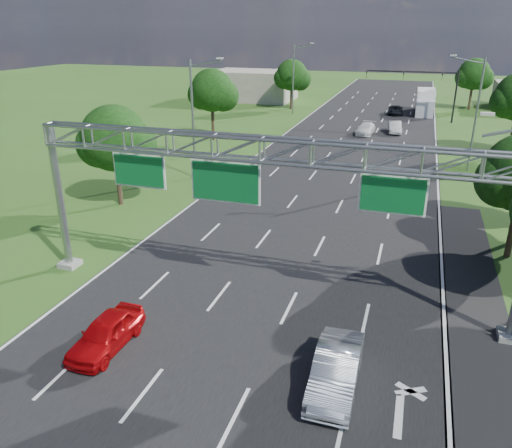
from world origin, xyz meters
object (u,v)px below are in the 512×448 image
at_px(red_coupe, 106,333).
at_px(traffic_signal, 429,83).
at_px(sign_gantry, 264,163).
at_px(box_truck, 425,102).
at_px(silver_sedan, 336,370).

bearing_deg(red_coupe, traffic_signal, 78.88).
height_order(sign_gantry, red_coupe, sign_gantry).
xyz_separation_m(red_coupe, box_truck, (11.99, 66.05, 0.94)).
height_order(traffic_signal, silver_sedan, traffic_signal).
relative_size(silver_sedan, box_truck, 0.51).
relative_size(traffic_signal, red_coupe, 2.98).
distance_m(sign_gantry, traffic_signal, 53.51).
distance_m(sign_gantry, red_coupe, 9.89).
bearing_deg(sign_gantry, box_truck, 83.38).
height_order(sign_gantry, traffic_signal, sign_gantry).
bearing_deg(traffic_signal, sign_gantry, -97.68).
xyz_separation_m(traffic_signal, silver_sedan, (-2.65, -58.37, -4.41)).
relative_size(red_coupe, silver_sedan, 0.89).
bearing_deg(traffic_signal, silver_sedan, -92.60).
xyz_separation_m(red_coupe, silver_sedan, (9.49, 0.51, 0.06)).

